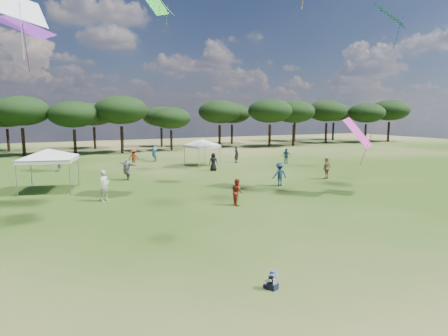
# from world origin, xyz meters

# --- Properties ---
(ground) EXTENTS (140.00, 140.00, 0.00)m
(ground) POSITION_xyz_m (0.00, 0.00, 0.00)
(ground) COLOR #345218
(ground) RESTS_ON ground
(tree_line) EXTENTS (108.78, 17.63, 7.77)m
(tree_line) POSITION_xyz_m (2.39, 47.41, 5.42)
(tree_line) COLOR black
(tree_line) RESTS_ON ground
(tent_left) EXTENTS (6.51, 6.51, 3.19)m
(tent_left) POSITION_xyz_m (-6.09, 20.92, 2.76)
(tent_left) COLOR gray
(tent_left) RESTS_ON ground
(tent_right) EXTENTS (5.41, 5.41, 3.00)m
(tent_right) POSITION_xyz_m (7.98, 28.07, 2.57)
(tent_right) COLOR gray
(tent_right) RESTS_ON ground
(toddler) EXTENTS (0.43, 0.46, 0.57)m
(toddler) POSITION_xyz_m (-0.59, 2.38, 0.26)
(toddler) COLOR black
(toddler) RESTS_ON ground
(festival_crowd) EXTENTS (29.68, 23.01, 1.87)m
(festival_crowd) POSITION_xyz_m (0.64, 23.73, 0.86)
(festival_crowd) COLOR #8C604C
(festival_crowd) RESTS_ON ground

